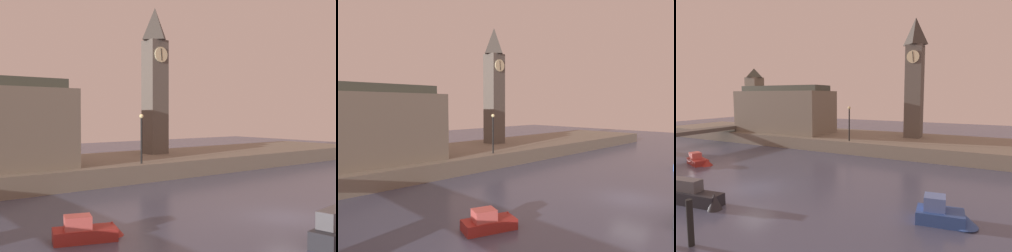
# 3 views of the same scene
# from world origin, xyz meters

# --- Properties ---
(ground_plane) EXTENTS (120.00, 120.00, 0.00)m
(ground_plane) POSITION_xyz_m (0.00, 0.00, 0.00)
(ground_plane) COLOR #474C66
(far_embankment) EXTENTS (70.00, 12.00, 1.50)m
(far_embankment) POSITION_xyz_m (0.00, 20.00, 0.75)
(far_embankment) COLOR slate
(far_embankment) RESTS_ON ground
(clock_tower) EXTENTS (2.27, 2.32, 15.30)m
(clock_tower) POSITION_xyz_m (6.79, 21.62, 9.43)
(clock_tower) COLOR #5B544C
(clock_tower) RESTS_ON far_embankment
(streetlamp) EXTENTS (0.36, 0.36, 4.18)m
(streetlamp) POSITION_xyz_m (0.61, 15.02, 4.08)
(streetlamp) COLOR black
(streetlamp) RESTS_ON far_embankment
(boat_dinghy_red) EXTENTS (3.66, 2.13, 1.22)m
(boat_dinghy_red) POSITION_xyz_m (-10.32, 2.88, 0.40)
(boat_dinghy_red) COLOR maroon
(boat_dinghy_red) RESTS_ON ground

